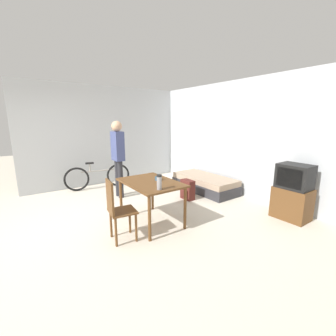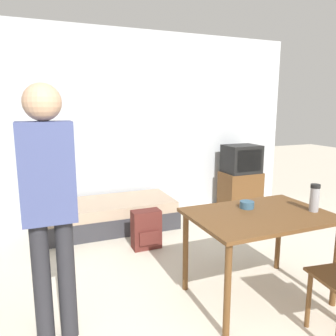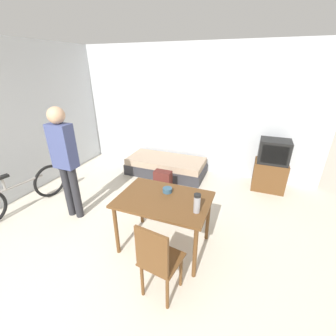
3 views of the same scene
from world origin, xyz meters
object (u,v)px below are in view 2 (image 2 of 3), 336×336
Objects in this scene: tv at (241,178)px; person_standing at (49,197)px; mate_bowl at (247,205)px; daybed at (110,215)px; thermos_flask at (315,196)px; backpack at (146,230)px; dining_table at (259,224)px.

person_standing is at bearing -144.78° from tv.
person_standing reaches higher than mate_bowl.
mate_bowl is (0.79, -1.93, 0.60)m from daybed.
tv is 4.37× the size of thermos_flask.
mate_bowl is at bearing -67.60° from daybed.
person_standing is 3.93× the size of backpack.
daybed is at bearing 112.40° from mate_bowl.
person_standing is at bearing -112.26° from daybed.
mate_bowl is (-0.01, 0.16, 0.12)m from dining_table.
tv is 2.27× the size of backpack.
tv reaches higher than dining_table.
thermos_flask is (0.45, -0.12, 0.22)m from dining_table.
thermos_flask reaches higher than mate_bowl.
person_standing is at bearing 176.31° from dining_table.
backpack is (-1.01, 1.43, -0.66)m from thermos_flask.
dining_table reaches higher than backpack.
daybed is 3.85× the size of backpack.
tv reaches higher than daybed.
mate_bowl is at bearing 2.07° from person_standing.
person_standing is at bearing -177.93° from mate_bowl.
dining_table is at bearing 164.73° from thermos_flask.
dining_table is 0.65× the size of person_standing.
tv is at bearing 56.36° from mate_bowl.
tv is at bearing 35.22° from person_standing.
backpack is at bearing 113.22° from dining_table.
backpack is (-0.54, 1.14, -0.56)m from mate_bowl.
daybed is at bearing 67.74° from person_standing.
backpack is at bearing 125.34° from thermos_flask.
tv reaches higher than mate_bowl.
daybed is 1.70× the size of tv.
tv is at bearing 2.74° from daybed.
thermos_flask is 1.87m from backpack.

